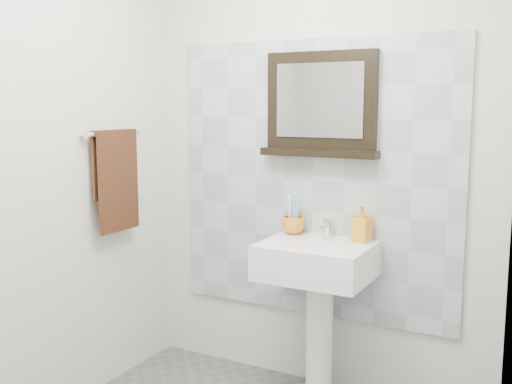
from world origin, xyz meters
TOP-DOWN VIEW (x-y plane):
  - back_wall at (0.00, 1.10)m, footprint 2.00×0.01m
  - left_wall at (-1.00, 0.00)m, footprint 0.01×2.20m
  - right_wall at (1.00, 0.00)m, footprint 0.01×2.20m
  - splashback at (0.00, 1.09)m, footprint 1.60×0.02m
  - pedestal_sink at (0.12, 0.87)m, footprint 0.55×0.44m
  - toothbrush_cup at (-0.08, 1.00)m, footprint 0.15×0.15m
  - toothbrushes at (-0.08, 1.01)m, footprint 0.05×0.04m
  - soap_dispenser at (0.31, 1.00)m, footprint 0.10×0.10m
  - framed_mirror at (0.05, 1.06)m, footprint 0.64×0.11m
  - towel_bar at (-0.95, 0.58)m, footprint 0.07×0.40m
  - hand_towel at (-0.94, 0.58)m, footprint 0.06×0.30m

SIDE VIEW (x-z plane):
  - pedestal_sink at x=0.12m, z-range 0.20..1.16m
  - toothbrush_cup at x=-0.08m, z-range 0.86..0.96m
  - soap_dispenser at x=0.31m, z-range 0.86..1.05m
  - toothbrushes at x=-0.08m, z-range 0.88..1.09m
  - splashback at x=0.00m, z-range 0.40..1.90m
  - hand_towel at x=-0.94m, z-range 0.92..1.47m
  - back_wall at x=0.00m, z-range 0.00..2.50m
  - left_wall at x=-1.00m, z-range 0.00..2.50m
  - right_wall at x=1.00m, z-range 0.00..2.50m
  - towel_bar at x=-0.95m, z-range 1.39..1.42m
  - framed_mirror at x=0.05m, z-range 1.27..1.82m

